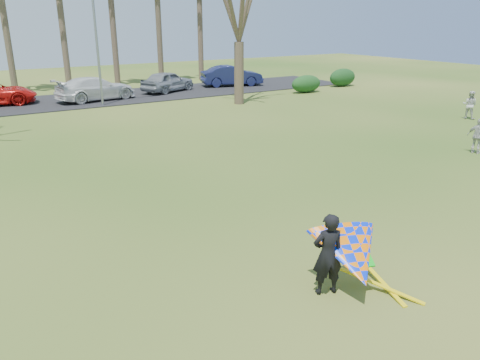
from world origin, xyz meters
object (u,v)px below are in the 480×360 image
car_4 (168,81)px  kite_flyer (350,255)px  car_5 (232,76)px  pedestrian_a (470,105)px  car_3 (96,89)px  streetlight (99,35)px  pedestrian_b (478,136)px

car_4 → kite_flyer: 29.02m
car_5 → pedestrian_a: bearing=-151.3°
car_3 → pedestrian_a: size_ratio=3.46×
streetlight → pedestrian_b: size_ratio=5.38×
streetlight → pedestrian_a: 22.53m
car_5 → streetlight: bearing=121.7°
streetlight → car_4: (5.91, 3.26, -3.62)m
pedestrian_a → kite_flyer: (-18.64, -9.39, 0.06)m
streetlight → car_4: size_ratio=1.74×
streetlight → pedestrian_a: streetlight is taller
streetlight → car_4: 7.66m
car_4 → car_5: (5.90, 0.21, 0.05)m
streetlight → kite_flyer: streetlight is taller
streetlight → car_3: bearing=87.9°
streetlight → car_3: (0.08, 2.22, -3.61)m
car_5 → pedestrian_b: size_ratio=3.40×
car_5 → pedestrian_a: (4.44, -18.64, -0.10)m
streetlight → car_3: size_ratio=1.47×
streetlight → kite_flyer: 24.93m
car_3 → pedestrian_b: bearing=-166.2°
car_3 → pedestrian_b: (9.76, -21.90, -0.11)m
streetlight → car_5: streetlight is taller
pedestrian_a → car_3: bearing=24.9°
car_3 → kite_flyer: size_ratio=2.28×
car_4 → pedestrian_a: 21.13m
car_4 → pedestrian_a: bearing=-175.5°
pedestrian_a → car_5: bearing=-4.7°
car_4 → car_5: 5.90m
car_4 → pedestrian_a: car_4 is taller
car_3 → car_5: (11.73, 1.26, 0.04)m
car_4 → pedestrian_a: size_ratio=2.91×
car_4 → pedestrian_b: size_ratio=3.09×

